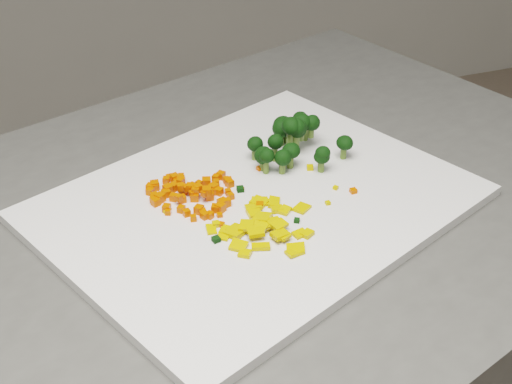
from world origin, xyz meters
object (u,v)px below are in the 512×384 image
object	(u,v)px
pepper_pile	(264,225)
cutting_board	(256,203)
broccoli_pile	(299,135)
carrot_pile	(190,186)

from	to	relation	value
pepper_pile	cutting_board	bearing A→B (deg)	77.96
broccoli_pile	carrot_pile	bearing A→B (deg)	-164.40
cutting_board	carrot_pile	world-z (taller)	carrot_pile
cutting_board	carrot_pile	size ratio (longest dim) A/B	4.50
cutting_board	pepper_pile	size ratio (longest dim) A/B	3.88
cutting_board	broccoli_pile	xyz separation A→B (m)	(0.09, 0.08, 0.04)
cutting_board	pepper_pile	xyz separation A→B (m)	(-0.01, -0.06, 0.02)
cutting_board	broccoli_pile	world-z (taller)	broccoli_pile
carrot_pile	pepper_pile	world-z (taller)	carrot_pile
cutting_board	pepper_pile	distance (m)	0.07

